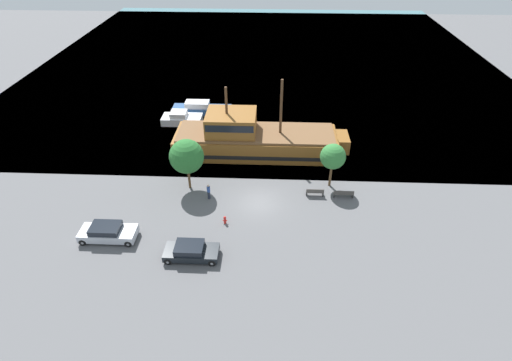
{
  "coord_description": "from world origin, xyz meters",
  "views": [
    {
      "loc": [
        1.06,
        -30.12,
        23.74
      ],
      "look_at": [
        -0.35,
        2.0,
        1.2
      ],
      "focal_mm": 28.0,
      "sensor_mm": 36.0,
      "label": 1
    }
  ],
  "objects_px": {
    "pirate_ship": "(253,139)",
    "bench_promenade_west": "(315,192)",
    "parked_car_curb_mid": "(191,251)",
    "moored_boat_dockside": "(201,109)",
    "moored_boat_outer": "(182,119)",
    "parked_car_curb_front": "(108,232)",
    "pedestrian_walking_near": "(209,192)",
    "fire_hydrant": "(225,220)",
    "bench_promenade_east": "(344,194)"
  },
  "relations": [
    {
      "from": "parked_car_curb_mid",
      "to": "bench_promenade_west",
      "type": "xyz_separation_m",
      "value": [
        10.64,
        8.73,
        -0.21
      ]
    },
    {
      "from": "moored_boat_outer",
      "to": "fire_hydrant",
      "type": "xyz_separation_m",
      "value": [
        7.75,
        -19.5,
        -0.21
      ]
    },
    {
      "from": "parked_car_curb_mid",
      "to": "fire_hydrant",
      "type": "xyz_separation_m",
      "value": [
        2.28,
        4.26,
        -0.24
      ]
    },
    {
      "from": "parked_car_curb_mid",
      "to": "bench_promenade_west",
      "type": "height_order",
      "value": "parked_car_curb_mid"
    },
    {
      "from": "pirate_ship",
      "to": "fire_hydrant",
      "type": "bearing_deg",
      "value": -98.43
    },
    {
      "from": "bench_promenade_west",
      "to": "moored_boat_dockside",
      "type": "bearing_deg",
      "value": 127.66
    },
    {
      "from": "pirate_ship",
      "to": "moored_boat_outer",
      "type": "distance_m",
      "value": 11.88
    },
    {
      "from": "bench_promenade_west",
      "to": "pedestrian_walking_near",
      "type": "bearing_deg",
      "value": -175.18
    },
    {
      "from": "parked_car_curb_mid",
      "to": "pedestrian_walking_near",
      "type": "bearing_deg",
      "value": 87.6
    },
    {
      "from": "pirate_ship",
      "to": "moored_boat_outer",
      "type": "height_order",
      "value": "pirate_ship"
    },
    {
      "from": "bench_promenade_east",
      "to": "bench_promenade_west",
      "type": "bearing_deg",
      "value": 176.69
    },
    {
      "from": "pirate_ship",
      "to": "fire_hydrant",
      "type": "distance_m",
      "value": 12.83
    },
    {
      "from": "parked_car_curb_front",
      "to": "pedestrian_walking_near",
      "type": "height_order",
      "value": "pedestrian_walking_near"
    },
    {
      "from": "parked_car_curb_front",
      "to": "pedestrian_walking_near",
      "type": "bearing_deg",
      "value": 37.75
    },
    {
      "from": "parked_car_curb_front",
      "to": "bench_promenade_east",
      "type": "bearing_deg",
      "value": 17.89
    },
    {
      "from": "parked_car_curb_mid",
      "to": "moored_boat_dockside",
      "type": "bearing_deg",
      "value": 97.27
    },
    {
      "from": "pirate_ship",
      "to": "pedestrian_walking_near",
      "type": "distance_m",
      "value": 9.84
    },
    {
      "from": "parked_car_curb_mid",
      "to": "bench_promenade_east",
      "type": "bearing_deg",
      "value": 32.6
    },
    {
      "from": "moored_boat_outer",
      "to": "pirate_ship",
      "type": "bearing_deg",
      "value": -35.54
    },
    {
      "from": "parked_car_curb_front",
      "to": "fire_hydrant",
      "type": "bearing_deg",
      "value": 13.98
    },
    {
      "from": "moored_boat_dockside",
      "to": "moored_boat_outer",
      "type": "bearing_deg",
      "value": -122.38
    },
    {
      "from": "parked_car_curb_front",
      "to": "bench_promenade_west",
      "type": "xyz_separation_m",
      "value": [
        18.08,
        6.89,
        -0.27
      ]
    },
    {
      "from": "parked_car_curb_front",
      "to": "bench_promenade_east",
      "type": "xyz_separation_m",
      "value": [
        20.84,
        6.73,
        -0.26
      ]
    },
    {
      "from": "pirate_ship",
      "to": "bench_promenade_west",
      "type": "relative_size",
      "value": 11.3
    },
    {
      "from": "pirate_ship",
      "to": "moored_boat_outer",
      "type": "bearing_deg",
      "value": 144.46
    },
    {
      "from": "parked_car_curb_front",
      "to": "parked_car_curb_mid",
      "type": "relative_size",
      "value": 1.08
    },
    {
      "from": "pedestrian_walking_near",
      "to": "pirate_ship",
      "type": "bearing_deg",
      "value": 67.07
    },
    {
      "from": "pirate_ship",
      "to": "pedestrian_walking_near",
      "type": "bearing_deg",
      "value": -112.93
    },
    {
      "from": "parked_car_curb_front",
      "to": "bench_promenade_east",
      "type": "height_order",
      "value": "parked_car_curb_front"
    },
    {
      "from": "pirate_ship",
      "to": "parked_car_curb_mid",
      "type": "xyz_separation_m",
      "value": [
        -4.15,
        -16.89,
        -1.06
      ]
    },
    {
      "from": "pirate_ship",
      "to": "parked_car_curb_front",
      "type": "distance_m",
      "value": 19.02
    },
    {
      "from": "moored_boat_dockside",
      "to": "moored_boat_outer",
      "type": "distance_m",
      "value": 3.8
    },
    {
      "from": "parked_car_curb_front",
      "to": "fire_hydrant",
      "type": "relative_size",
      "value": 6.19
    },
    {
      "from": "parked_car_curb_front",
      "to": "pedestrian_walking_near",
      "type": "xyz_separation_m",
      "value": [
        7.77,
        6.02,
        0.1
      ]
    },
    {
      "from": "parked_car_curb_front",
      "to": "pedestrian_walking_near",
      "type": "distance_m",
      "value": 9.83
    },
    {
      "from": "pirate_ship",
      "to": "bench_promenade_west",
      "type": "bearing_deg",
      "value": -51.49
    },
    {
      "from": "moored_boat_outer",
      "to": "fire_hydrant",
      "type": "height_order",
      "value": "moored_boat_outer"
    },
    {
      "from": "pedestrian_walking_near",
      "to": "moored_boat_dockside",
      "type": "bearing_deg",
      "value": 101.16
    },
    {
      "from": "moored_boat_outer",
      "to": "bench_promenade_west",
      "type": "distance_m",
      "value": 22.04
    },
    {
      "from": "moored_boat_dockside",
      "to": "fire_hydrant",
      "type": "bearing_deg",
      "value": -75.87
    },
    {
      "from": "moored_boat_outer",
      "to": "parked_car_curb_mid",
      "type": "bearing_deg",
      "value": -77.02
    },
    {
      "from": "moored_boat_dockside",
      "to": "pedestrian_walking_near",
      "type": "relative_size",
      "value": 4.94
    },
    {
      "from": "moored_boat_dockside",
      "to": "pedestrian_walking_near",
      "type": "distance_m",
      "value": 19.48
    },
    {
      "from": "moored_boat_outer",
      "to": "bench_promenade_east",
      "type": "bearing_deg",
      "value": -38.83
    },
    {
      "from": "parked_car_curb_mid",
      "to": "fire_hydrant",
      "type": "relative_size",
      "value": 5.72
    },
    {
      "from": "bench_promenade_east",
      "to": "pedestrian_walking_near",
      "type": "bearing_deg",
      "value": -176.89
    },
    {
      "from": "fire_hydrant",
      "to": "parked_car_curb_mid",
      "type": "bearing_deg",
      "value": -118.12
    },
    {
      "from": "pirate_ship",
      "to": "bench_promenade_west",
      "type": "distance_m",
      "value": 10.5
    },
    {
      "from": "moored_boat_dockside",
      "to": "parked_car_curb_mid",
      "type": "distance_m",
      "value": 27.19
    },
    {
      "from": "pirate_ship",
      "to": "parked_car_curb_front",
      "type": "bearing_deg",
      "value": -127.61
    }
  ]
}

